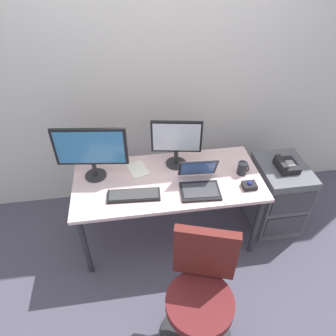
{
  "coord_description": "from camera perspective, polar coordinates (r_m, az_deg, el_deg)",
  "views": [
    {
      "loc": [
        -0.28,
        -1.9,
        2.4
      ],
      "look_at": [
        0.0,
        0.0,
        0.83
      ],
      "focal_mm": 32.96,
      "sensor_mm": 36.0,
      "label": 1
    }
  ],
  "objects": [
    {
      "name": "ground_plane",
      "position": [
        3.07,
        0.0,
        -12.0
      ],
      "size": [
        8.0,
        8.0,
        0.0
      ],
      "primitive_type": "plane",
      "color": "#494556"
    },
    {
      "name": "back_wall",
      "position": [
        2.81,
        -2.25,
        18.44
      ],
      "size": [
        6.0,
        0.1,
        2.8
      ],
      "primitive_type": "cube",
      "color": "beige",
      "rests_on": "ground"
    },
    {
      "name": "desk",
      "position": [
        2.61,
        0.0,
        -3.3
      ],
      "size": [
        1.56,
        0.72,
        0.71
      ],
      "color": "beige",
      "rests_on": "ground"
    },
    {
      "name": "file_cabinet",
      "position": [
        3.11,
        19.4,
        -4.78
      ],
      "size": [
        0.42,
        0.53,
        0.69
      ],
      "color": "#54565B",
      "rests_on": "ground"
    },
    {
      "name": "desk_phone",
      "position": [
        2.86,
        20.99,
        0.48
      ],
      "size": [
        0.17,
        0.2,
        0.09
      ],
      "color": "black",
      "rests_on": "file_cabinet"
    },
    {
      "name": "office_chair",
      "position": [
        2.22,
        5.94,
        -22.9
      ],
      "size": [
        0.52,
        0.54,
        0.97
      ],
      "color": "black",
      "rests_on": "ground"
    },
    {
      "name": "monitor_main",
      "position": [
        2.49,
        -14.1,
        3.32
      ],
      "size": [
        0.58,
        0.18,
        0.46
      ],
      "color": "#262628",
      "rests_on": "desk"
    },
    {
      "name": "monitor_side",
      "position": [
        2.57,
        1.56,
        5.14
      ],
      "size": [
        0.42,
        0.18,
        0.43
      ],
      "color": "#262628",
      "rests_on": "desk"
    },
    {
      "name": "keyboard",
      "position": [
        2.42,
        -6.34,
        -5.0
      ],
      "size": [
        0.42,
        0.16,
        0.03
      ],
      "color": "black",
      "rests_on": "desk"
    },
    {
      "name": "laptop",
      "position": [
        2.47,
        5.8,
        -2.69
      ],
      "size": [
        0.33,
        0.33,
        0.22
      ],
      "color": "black",
      "rests_on": "desk"
    },
    {
      "name": "trackball_mouse",
      "position": [
        2.55,
        14.82,
        -3.11
      ],
      "size": [
        0.11,
        0.09,
        0.07
      ],
      "color": "black",
      "rests_on": "desk"
    },
    {
      "name": "coffee_mug",
      "position": [
        2.66,
        13.61,
        -0.04
      ],
      "size": [
        0.09,
        0.08,
        0.11
      ],
      "color": "black",
      "rests_on": "desk"
    },
    {
      "name": "paper_notepad",
      "position": [
        2.66,
        -5.6,
        -0.26
      ],
      "size": [
        0.2,
        0.24,
        0.01
      ],
      "primitive_type": "cube",
      "rotation": [
        0.0,
        0.0,
        0.29
      ],
      "color": "white",
      "rests_on": "desk"
    }
  ]
}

